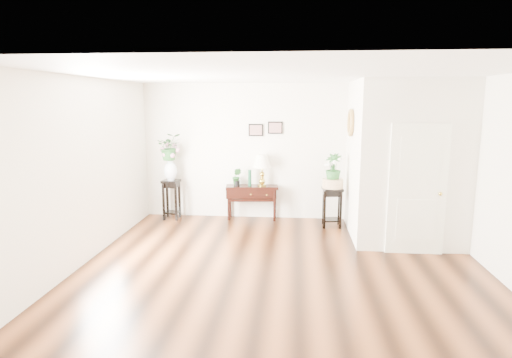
# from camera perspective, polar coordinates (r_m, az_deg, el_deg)

# --- Properties ---
(floor) EXTENTS (6.00, 5.50, 0.02)m
(floor) POSITION_cam_1_polar(r_m,az_deg,el_deg) (6.53, 3.53, -11.57)
(floor) COLOR brown
(floor) RESTS_ON ground
(ceiling) EXTENTS (6.00, 5.50, 0.02)m
(ceiling) POSITION_cam_1_polar(r_m,az_deg,el_deg) (6.07, 3.83, 13.76)
(ceiling) COLOR white
(ceiling) RESTS_ON ground
(wall_back) EXTENTS (6.00, 0.02, 2.80)m
(wall_back) POSITION_cam_1_polar(r_m,az_deg,el_deg) (8.87, 4.18, 3.61)
(wall_back) COLOR white
(wall_back) RESTS_ON ground
(wall_front) EXTENTS (6.00, 0.02, 2.80)m
(wall_front) POSITION_cam_1_polar(r_m,az_deg,el_deg) (3.47, 2.37, -7.01)
(wall_front) COLOR white
(wall_front) RESTS_ON ground
(wall_left) EXTENTS (0.02, 5.50, 2.80)m
(wall_left) POSITION_cam_1_polar(r_m,az_deg,el_deg) (6.91, -22.04, 0.97)
(wall_left) COLOR white
(wall_left) RESTS_ON ground
(wall_right) EXTENTS (0.02, 5.50, 2.80)m
(wall_right) POSITION_cam_1_polar(r_m,az_deg,el_deg) (6.77, 29.97, 0.15)
(wall_right) COLOR white
(wall_right) RESTS_ON ground
(partition) EXTENTS (1.80, 1.95, 2.80)m
(partition) POSITION_cam_1_polar(r_m,az_deg,el_deg) (8.14, 19.01, 2.46)
(partition) COLOR white
(partition) RESTS_ON floor
(door) EXTENTS (0.90, 0.05, 2.10)m
(door) POSITION_cam_1_polar(r_m,az_deg,el_deg) (7.24, 20.69, -1.37)
(door) COLOR white
(door) RESTS_ON floor
(art_print_left) EXTENTS (0.30, 0.02, 0.25)m
(art_print_left) POSITION_cam_1_polar(r_m,az_deg,el_deg) (8.85, -0.02, 6.54)
(art_print_left) COLOR black
(art_print_left) RESTS_ON wall_back
(art_print_right) EXTENTS (0.30, 0.02, 0.25)m
(art_print_right) POSITION_cam_1_polar(r_m,az_deg,el_deg) (8.81, 2.59, 6.85)
(art_print_right) COLOR black
(art_print_right) RESTS_ON wall_back
(wall_ornament) EXTENTS (0.07, 0.51, 0.51)m
(wall_ornament) POSITION_cam_1_polar(r_m,az_deg,el_deg) (8.03, 12.50, 7.35)
(wall_ornament) COLOR #A27442
(wall_ornament) RESTS_ON partition
(console_table) EXTENTS (1.10, 0.47, 0.71)m
(console_table) POSITION_cam_1_polar(r_m,az_deg,el_deg) (8.92, -0.54, -3.14)
(console_table) COLOR black
(console_table) RESTS_ON floor
(table_lamp) EXTENTS (0.41, 0.41, 0.66)m
(table_lamp) POSITION_cam_1_polar(r_m,az_deg,el_deg) (8.76, 0.83, 1.33)
(table_lamp) COLOR #AC922F
(table_lamp) RESTS_ON console_table
(green_vase) EXTENTS (0.09, 0.09, 0.33)m
(green_vase) POSITION_cam_1_polar(r_m,az_deg,el_deg) (8.82, -0.84, 0.20)
(green_vase) COLOR #124227
(green_vase) RESTS_ON console_table
(potted_plant) EXTENTS (0.21, 0.18, 0.35)m
(potted_plant) POSITION_cam_1_polar(r_m,az_deg,el_deg) (8.85, -2.58, 0.24)
(potted_plant) COLOR #205320
(potted_plant) RESTS_ON console_table
(plant_stand_a) EXTENTS (0.37, 0.37, 0.83)m
(plant_stand_a) POSITION_cam_1_polar(r_m,az_deg,el_deg) (9.10, -11.18, -2.69)
(plant_stand_a) COLOR black
(plant_stand_a) RESTS_ON floor
(porcelain_vase) EXTENTS (0.32, 0.32, 0.46)m
(porcelain_vase) POSITION_cam_1_polar(r_m,az_deg,el_deg) (8.98, -11.33, 1.28)
(porcelain_vase) COLOR silver
(porcelain_vase) RESTS_ON plant_stand_a
(lily_arrangement) EXTENTS (0.62, 0.58, 0.56)m
(lily_arrangement) POSITION_cam_1_polar(r_m,az_deg,el_deg) (8.92, -11.43, 4.16)
(lily_arrangement) COLOR #205320
(lily_arrangement) RESTS_ON porcelain_vase
(plant_stand_b) EXTENTS (0.41, 0.41, 0.78)m
(plant_stand_b) POSITION_cam_1_polar(r_m,az_deg,el_deg) (8.52, 10.09, -3.72)
(plant_stand_b) COLOR black
(plant_stand_b) RESTS_ON floor
(ceramic_bowl) EXTENTS (0.51, 0.51, 0.18)m
(ceramic_bowl) POSITION_cam_1_polar(r_m,az_deg,el_deg) (8.42, 10.19, -0.62)
(ceramic_bowl) COLOR beige
(ceramic_bowl) RESTS_ON plant_stand_b
(narcissus) EXTENTS (0.40, 0.40, 0.55)m
(narcissus) POSITION_cam_1_polar(r_m,az_deg,el_deg) (8.37, 10.26, 1.48)
(narcissus) COLOR #205320
(narcissus) RESTS_ON ceramic_bowl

